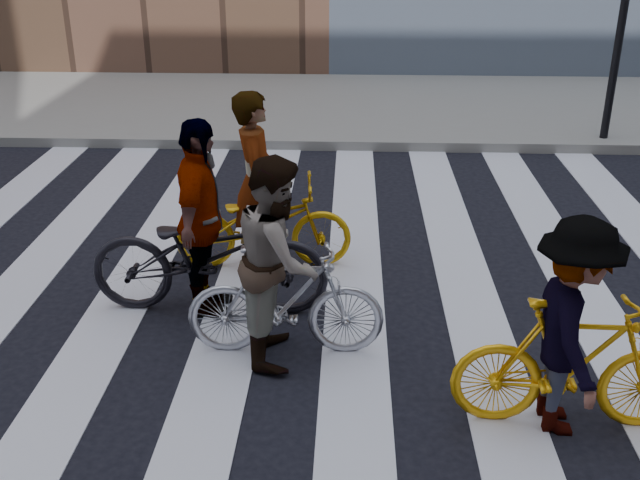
# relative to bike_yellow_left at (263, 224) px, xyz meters

# --- Properties ---
(ground) EXTENTS (100.00, 100.00, 0.00)m
(ground) POSITION_rel_bike_yellow_left_xyz_m (0.39, -0.98, -0.47)
(ground) COLOR black
(ground) RESTS_ON ground
(sidewalk_far) EXTENTS (100.00, 5.00, 0.15)m
(sidewalk_far) POSITION_rel_bike_yellow_left_xyz_m (0.39, 6.52, -0.40)
(sidewalk_far) COLOR gray
(sidewalk_far) RESTS_ON ground
(zebra_crosswalk) EXTENTS (8.25, 10.00, 0.01)m
(zebra_crosswalk) POSITION_rel_bike_yellow_left_xyz_m (0.39, -0.98, -0.46)
(zebra_crosswalk) COLOR silver
(zebra_crosswalk) RESTS_ON ground
(bike_yellow_left) EXTENTS (1.84, 0.76, 0.94)m
(bike_yellow_left) POSITION_rel_bike_yellow_left_xyz_m (0.00, 0.00, 0.00)
(bike_yellow_left) COLOR #D1980B
(bike_yellow_left) RESTS_ON ground
(bike_silver_mid) EXTENTS (1.62, 0.49, 0.97)m
(bike_silver_mid) POSITION_rel_bike_yellow_left_xyz_m (0.37, -1.64, 0.01)
(bike_silver_mid) COLOR #B0B2BA
(bike_silver_mid) RESTS_ON ground
(bike_yellow_right) EXTENTS (1.69, 0.52, 1.00)m
(bike_yellow_right) POSITION_rel_bike_yellow_left_xyz_m (2.45, -2.50, 0.03)
(bike_yellow_right) COLOR #FCAD0E
(bike_yellow_right) RESTS_ON ground
(bike_dark_rear) EXTENTS (2.16, 0.77, 1.13)m
(bike_dark_rear) POSITION_rel_bike_yellow_left_xyz_m (-0.38, -0.95, 0.09)
(bike_dark_rear) COLOR black
(bike_dark_rear) RESTS_ON ground
(rider_left) EXTENTS (0.49, 0.70, 1.84)m
(rider_left) POSITION_rel_bike_yellow_left_xyz_m (-0.05, 0.00, 0.45)
(rider_left) COLOR slate
(rider_left) RESTS_ON ground
(rider_mid) EXTENTS (0.67, 0.85, 1.71)m
(rider_mid) POSITION_rel_bike_yellow_left_xyz_m (0.32, -1.64, 0.39)
(rider_mid) COLOR slate
(rider_mid) RESTS_ON ground
(rider_right) EXTENTS (0.62, 1.05, 1.60)m
(rider_right) POSITION_rel_bike_yellow_left_xyz_m (2.40, -2.50, 0.33)
(rider_right) COLOR slate
(rider_right) RESTS_ON ground
(rider_rear) EXTENTS (0.45, 1.07, 1.81)m
(rider_rear) POSITION_rel_bike_yellow_left_xyz_m (-0.43, -0.95, 0.43)
(rider_rear) COLOR slate
(rider_rear) RESTS_ON ground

